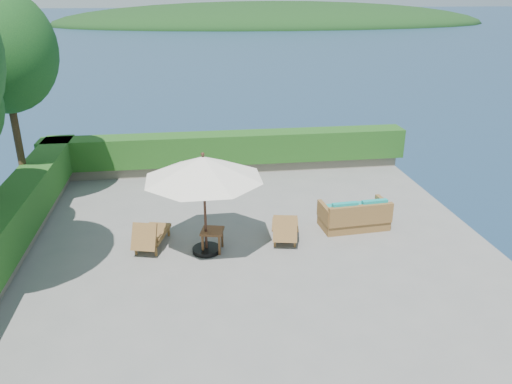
{
  "coord_description": "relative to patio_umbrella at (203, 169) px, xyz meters",
  "views": [
    {
      "loc": [
        -1.33,
        -10.86,
        5.85
      ],
      "look_at": [
        0.3,
        0.8,
        1.1
      ],
      "focal_mm": 35.0,
      "sensor_mm": 36.0,
      "label": 1
    }
  ],
  "objects": [
    {
      "name": "tree_far",
      "position": [
        -4.96,
        3.36,
        2.28
      ],
      "size": [
        2.8,
        2.8,
        6.03
      ],
      "color": "#46321B",
      "rests_on": "ground"
    },
    {
      "name": "hedge_far",
      "position": [
        1.04,
        5.76,
        -1.28
      ],
      "size": [
        12.4,
        0.9,
        1.0
      ],
      "primitive_type": "cube",
      "color": "#164513",
      "rests_on": "planter_wall_far"
    },
    {
      "name": "planter_wall_far",
      "position": [
        1.04,
        5.76,
        -1.95
      ],
      "size": [
        12.0,
        0.6,
        0.36
      ],
      "primitive_type": "cube",
      "color": "gray",
      "rests_on": "ground"
    },
    {
      "name": "planter_wall_left",
      "position": [
        -4.56,
        0.16,
        -1.95
      ],
      "size": [
        0.6,
        12.0,
        0.36
      ],
      "primitive_type": "cube",
      "color": "gray",
      "rests_on": "ground"
    },
    {
      "name": "side_table",
      "position": [
        0.15,
        0.05,
        -1.67
      ],
      "size": [
        0.62,
        0.62,
        0.55
      ],
      "rotation": [
        0.0,
        0.0,
        -0.24
      ],
      "color": "brown",
      "rests_on": "ground"
    },
    {
      "name": "lounge_right",
      "position": [
        1.99,
        0.37,
        -1.78
      ],
      "size": [
        0.85,
        1.51,
        0.82
      ],
      "rotation": [
        0.0,
        0.0,
        -0.2
      ],
      "color": "olive",
      "rests_on": "ground"
    },
    {
      "name": "lounge_left",
      "position": [
        -1.33,
        0.41,
        -1.78
      ],
      "size": [
        0.93,
        1.53,
        0.82
      ],
      "rotation": [
        0.0,
        0.0,
        -0.26
      ],
      "color": "olive",
      "rests_on": "ground"
    },
    {
      "name": "offshore_island",
      "position": [
        26.04,
        140.16,
        -5.13
      ],
      "size": [
        126.0,
        57.6,
        12.6
      ],
      "primitive_type": "ellipsoid",
      "color": "black",
      "rests_on": "ocean"
    },
    {
      "name": "hedge_left",
      "position": [
        -4.56,
        0.16,
        -1.28
      ],
      "size": [
        0.9,
        12.4,
        1.0
      ],
      "primitive_type": "cube",
      "color": "#164513",
      "rests_on": "planter_wall_left"
    },
    {
      "name": "ground",
      "position": [
        1.04,
        0.16,
        -2.12
      ],
      "size": [
        12.0,
        12.0,
        0.0
      ],
      "primitive_type": "plane",
      "color": "gray",
      "rests_on": "ground"
    },
    {
      "name": "ocean",
      "position": [
        1.04,
        0.16,
        -5.13
      ],
      "size": [
        600.0,
        600.0,
        0.0
      ],
      "primitive_type": "plane",
      "color": "#19344E",
      "rests_on": "ground"
    },
    {
      "name": "foundation",
      "position": [
        1.04,
        0.16,
        -3.68
      ],
      "size": [
        12.0,
        12.0,
        3.0
      ],
      "primitive_type": "cube",
      "color": "#544D42",
      "rests_on": "ocean"
    },
    {
      "name": "patio_umbrella",
      "position": [
        0.0,
        0.0,
        0.0
      ],
      "size": [
        3.68,
        3.68,
        2.51
      ],
      "rotation": [
        0.0,
        0.0,
        0.4
      ],
      "color": "black",
      "rests_on": "ground"
    },
    {
      "name": "wicker_loveseat",
      "position": [
        3.95,
        0.76,
        -1.79
      ],
      "size": [
        1.84,
        1.04,
        0.87
      ],
      "rotation": [
        0.0,
        0.0,
        0.08
      ],
      "color": "olive",
      "rests_on": "ground"
    }
  ]
}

